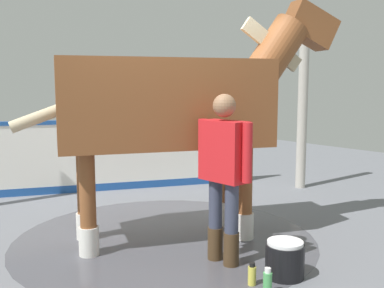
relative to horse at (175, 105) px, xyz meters
name	(u,v)px	position (x,y,z in m)	size (l,w,h in m)	color
ground_plane	(145,236)	(0.23, -0.28, -1.49)	(16.00, 16.00, 0.02)	slate
wet_patch	(165,238)	(0.12, -0.05, -1.48)	(3.31, 3.31, 0.00)	#4C4C54
barrier_wall	(129,157)	(-0.83, -2.38, -0.95)	(3.99, 1.69, 1.15)	white
roof_post_near	(303,102)	(-3.08, -0.67, -0.07)	(0.16, 0.16, 2.84)	#B7B2A8
horse	(175,105)	(0.00, 0.00, 0.00)	(3.42, 1.75, 2.65)	brown
handler	(224,168)	(0.07, 0.85, -0.56)	(0.25, 0.66, 1.62)	#47331E
wash_bucket	(285,259)	(-0.12, 1.44, -1.32)	(0.34, 0.34, 0.33)	black
bottle_shampoo	(252,275)	(0.22, 1.37, -1.39)	(0.07, 0.07, 0.20)	#D8CC4C
bottle_spray	(268,282)	(0.25, 1.56, -1.38)	(0.07, 0.07, 0.22)	#4CA559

